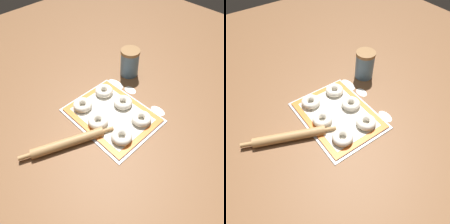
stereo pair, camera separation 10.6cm
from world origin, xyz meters
The scene contains 14 objects.
ground_plane centered at (0.00, 0.00, 0.00)m, with size 2.80×2.80×0.00m, color brown.
baking_tray centered at (-0.01, 0.01, 0.00)m, with size 0.41×0.32×0.01m.
baking_mat centered at (-0.01, 0.01, 0.01)m, with size 0.39×0.30×0.00m.
bagel_front_left centered at (-0.14, -0.07, 0.03)m, with size 0.09×0.09×0.03m.
bagel_front_center centered at (-0.02, -0.08, 0.03)m, with size 0.09×0.09×0.03m.
bagel_front_right centered at (0.12, -0.06, 0.03)m, with size 0.09×0.09×0.03m.
bagel_back_left centered at (-0.14, 0.08, 0.03)m, with size 0.09×0.09×0.03m.
bagel_back_center centered at (-0.02, 0.09, 0.03)m, with size 0.09×0.09×0.03m.
bagel_back_right centered at (0.11, 0.07, 0.03)m, with size 0.09×0.09×0.03m.
flour_canister centered at (-0.17, 0.30, 0.08)m, with size 0.10×0.10×0.15m.
rolling_pin centered at (-0.02, -0.24, 0.02)m, with size 0.17×0.39×0.04m.
flour_patch_near centered at (0.12, 0.19, 0.00)m, with size 0.08×0.05×0.00m.
flour_patch_far centered at (-0.07, 0.20, 0.00)m, with size 0.07×0.05×0.00m.
flour_patch_side centered at (-0.16, 0.18, 0.00)m, with size 0.10×0.05×0.00m.
Camera 1 is at (0.47, -0.47, 0.80)m, focal length 35.00 mm.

